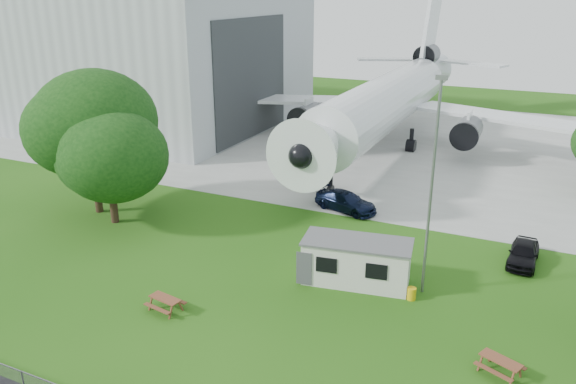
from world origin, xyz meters
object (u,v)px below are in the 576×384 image
at_px(picnic_west, 166,310).
at_px(picnic_east, 499,374).
at_px(airliner, 390,98).
at_px(site_cabin, 357,262).
at_px(hangar, 119,44).

distance_m(picnic_west, picnic_east, 16.73).
bearing_deg(picnic_west, airliner, 96.85).
relative_size(site_cabin, picnic_west, 3.84).
relative_size(airliner, picnic_east, 26.52).
bearing_deg(picnic_east, site_cabin, 171.00).
bearing_deg(picnic_west, hangar, 141.92).
height_order(hangar, picnic_east, hangar).
distance_m(airliner, picnic_west, 37.77).
xyz_separation_m(airliner, picnic_west, (-1.75, -37.36, -5.27)).
distance_m(airliner, site_cabin, 31.09).
relative_size(hangar, airliner, 0.90).
bearing_deg(picnic_west, picnic_east, 16.13).
height_order(airliner, picnic_east, airliner).
distance_m(site_cabin, picnic_west, 11.00).
xyz_separation_m(hangar, site_cabin, (42.42, -30.29, -8.09)).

